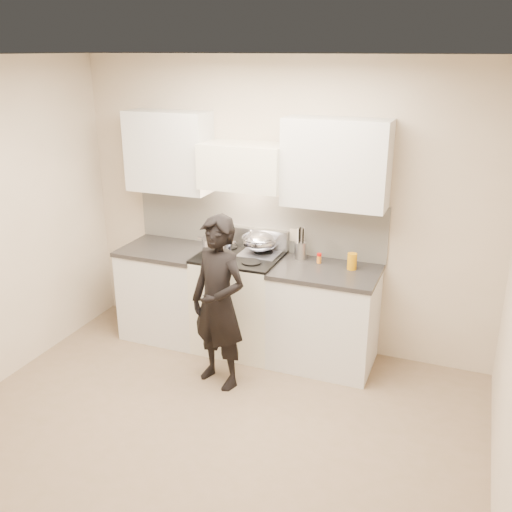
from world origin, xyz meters
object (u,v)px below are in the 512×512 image
Objects in this scene: wok at (260,241)px; stove at (240,301)px; utensil_crock at (300,249)px; counter_right at (324,317)px; person at (219,303)px.

stove is at bearing -135.64° from wok.
wok is (0.15, 0.14, 0.58)m from stove.
stove is 3.24× the size of utensil_crock.
person is at bearing -138.86° from counter_right.
person is at bearing -82.46° from stove.
utensil_crock is 0.98m from person.
counter_right is 0.61× the size of person.
person reaches higher than utensil_crock.
counter_right is 1.03m from person.
wok is 0.27× the size of person.
wok is (-0.68, 0.14, 0.59)m from counter_right.
stove reaches higher than counter_right.
person reaches higher than counter_right.
stove is 1.04× the size of counter_right.
wok is at bearing -174.65° from utensil_crock.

